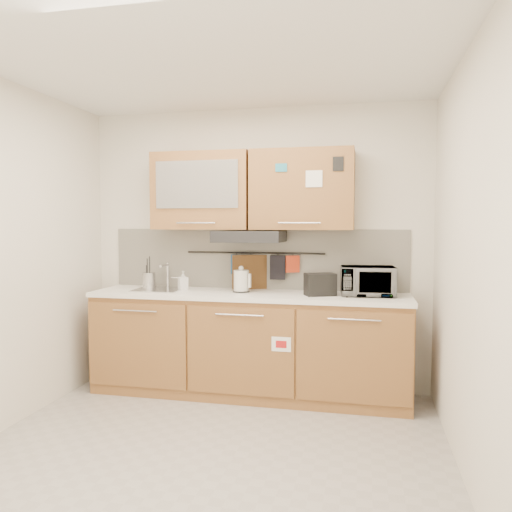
% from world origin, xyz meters
% --- Properties ---
extents(floor, '(3.20, 3.20, 0.00)m').
position_xyz_m(floor, '(0.00, 0.00, 0.00)').
color(floor, '#9E9993').
rests_on(floor, ground).
extents(ceiling, '(3.20, 3.20, 0.00)m').
position_xyz_m(ceiling, '(0.00, 0.00, 2.60)').
color(ceiling, white).
rests_on(ceiling, wall_back).
extents(wall_back, '(3.20, 0.00, 3.20)m').
position_xyz_m(wall_back, '(0.00, 1.50, 1.30)').
color(wall_back, silver).
rests_on(wall_back, ground).
extents(wall_right, '(0.00, 3.00, 3.00)m').
position_xyz_m(wall_right, '(1.60, 0.00, 1.30)').
color(wall_right, silver).
rests_on(wall_right, ground).
extents(base_cabinet, '(2.80, 0.64, 0.88)m').
position_xyz_m(base_cabinet, '(0.00, 1.19, 0.41)').
color(base_cabinet, '#B07D3E').
rests_on(base_cabinet, floor).
extents(countertop, '(2.82, 0.62, 0.04)m').
position_xyz_m(countertop, '(0.00, 1.19, 0.90)').
color(countertop, white).
rests_on(countertop, base_cabinet).
extents(backsplash, '(2.80, 0.02, 0.56)m').
position_xyz_m(backsplash, '(0.00, 1.49, 1.20)').
color(backsplash, silver).
rests_on(backsplash, countertop).
extents(upper_cabinets, '(1.82, 0.37, 0.70)m').
position_xyz_m(upper_cabinets, '(-0.00, 1.32, 1.83)').
color(upper_cabinets, '#B07D3E').
rests_on(upper_cabinets, wall_back).
extents(range_hood, '(0.60, 0.46, 0.10)m').
position_xyz_m(range_hood, '(0.00, 1.25, 1.42)').
color(range_hood, black).
rests_on(range_hood, upper_cabinets).
extents(sink, '(0.42, 0.40, 0.26)m').
position_xyz_m(sink, '(-0.85, 1.21, 0.92)').
color(sink, silver).
rests_on(sink, countertop).
extents(utensil_rail, '(1.30, 0.02, 0.02)m').
position_xyz_m(utensil_rail, '(0.00, 1.45, 1.26)').
color(utensil_rail, black).
rests_on(utensil_rail, backsplash).
extents(utensil_crock, '(0.14, 0.14, 0.30)m').
position_xyz_m(utensil_crock, '(-0.99, 1.28, 1.00)').
color(utensil_crock, '#ADACB0').
rests_on(utensil_crock, countertop).
extents(kettle, '(0.18, 0.16, 0.24)m').
position_xyz_m(kettle, '(-0.07, 1.22, 1.01)').
color(kettle, silver).
rests_on(kettle, countertop).
extents(toaster, '(0.29, 0.24, 0.19)m').
position_xyz_m(toaster, '(0.64, 1.16, 1.02)').
color(toaster, black).
rests_on(toaster, countertop).
extents(microwave, '(0.47, 0.34, 0.25)m').
position_xyz_m(microwave, '(1.03, 1.24, 1.04)').
color(microwave, '#999999').
rests_on(microwave, countertop).
extents(soap_bottle, '(0.11, 0.11, 0.17)m').
position_xyz_m(soap_bottle, '(-0.64, 1.26, 1.01)').
color(soap_bottle, '#999999').
rests_on(soap_bottle, countertop).
extents(cutting_board, '(0.33, 0.15, 0.42)m').
position_xyz_m(cutting_board, '(-0.04, 1.44, 1.03)').
color(cutting_board, brown).
rests_on(cutting_board, utensil_rail).
extents(oven_mitt, '(0.11, 0.07, 0.18)m').
position_xyz_m(oven_mitt, '(-0.17, 1.44, 1.15)').
color(oven_mitt, '#1D4E85').
rests_on(oven_mitt, utensil_rail).
extents(dark_pouch, '(0.15, 0.06, 0.22)m').
position_xyz_m(dark_pouch, '(0.22, 1.44, 1.13)').
color(dark_pouch, black).
rests_on(dark_pouch, utensil_rail).
extents(pot_holder, '(0.12, 0.06, 0.15)m').
position_xyz_m(pot_holder, '(0.36, 1.44, 1.16)').
color(pot_holder, '#B73318').
rests_on(pot_holder, utensil_rail).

